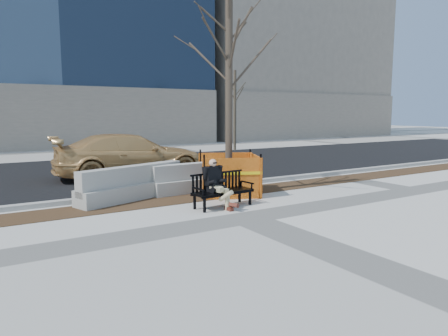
{
  "coord_description": "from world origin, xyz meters",
  "views": [
    {
      "loc": [
        -5.11,
        -7.34,
        2.34
      ],
      "look_at": [
        0.54,
        1.79,
        0.88
      ],
      "focal_mm": 32.93,
      "sensor_mm": 36.0,
      "label": 1
    }
  ],
  "objects_px": {
    "tree_fence": "(229,194)",
    "jersey_barrier_right": "(200,191)",
    "seated_man": "(215,208)",
    "sedan": "(132,177)",
    "bench": "(223,207)",
    "jersey_barrier_left": "(133,199)"
  },
  "relations": [
    {
      "from": "tree_fence",
      "to": "jersey_barrier_right",
      "type": "xyz_separation_m",
      "value": [
        -0.52,
        0.82,
        0.0
      ]
    },
    {
      "from": "seated_man",
      "to": "sedan",
      "type": "distance_m",
      "value": 5.83
    },
    {
      "from": "bench",
      "to": "seated_man",
      "type": "distance_m",
      "value": 0.22
    },
    {
      "from": "jersey_barrier_left",
      "to": "jersey_barrier_right",
      "type": "height_order",
      "value": "jersey_barrier_left"
    },
    {
      "from": "sedan",
      "to": "jersey_barrier_right",
      "type": "bearing_deg",
      "value": -162.39
    },
    {
      "from": "bench",
      "to": "seated_man",
      "type": "height_order",
      "value": "seated_man"
    },
    {
      "from": "bench",
      "to": "sedan",
      "type": "bearing_deg",
      "value": 87.74
    },
    {
      "from": "jersey_barrier_left",
      "to": "jersey_barrier_right",
      "type": "distance_m",
      "value": 2.08
    },
    {
      "from": "bench",
      "to": "jersey_barrier_left",
      "type": "bearing_deg",
      "value": 122.26
    },
    {
      "from": "bench",
      "to": "jersey_barrier_right",
      "type": "relative_size",
      "value": 0.54
    },
    {
      "from": "sedan",
      "to": "jersey_barrier_left",
      "type": "bearing_deg",
      "value": 166.73
    },
    {
      "from": "seated_man",
      "to": "sedan",
      "type": "bearing_deg",
      "value": 85.6
    },
    {
      "from": "seated_man",
      "to": "jersey_barrier_left",
      "type": "relative_size",
      "value": 0.37
    },
    {
      "from": "bench",
      "to": "seated_man",
      "type": "bearing_deg",
      "value": 168.53
    },
    {
      "from": "bench",
      "to": "jersey_barrier_left",
      "type": "xyz_separation_m",
      "value": [
        -1.6,
        2.06,
        0.0
      ]
    },
    {
      "from": "sedan",
      "to": "jersey_barrier_left",
      "type": "relative_size",
      "value": 1.68
    },
    {
      "from": "bench",
      "to": "seated_man",
      "type": "xyz_separation_m",
      "value": [
        -0.22,
        0.02,
        0.0
      ]
    },
    {
      "from": "sedan",
      "to": "tree_fence",
      "type": "bearing_deg",
      "value": -158.31
    },
    {
      "from": "bench",
      "to": "sedan",
      "type": "relative_size",
      "value": 0.3
    },
    {
      "from": "bench",
      "to": "jersey_barrier_right",
      "type": "bearing_deg",
      "value": 71.73
    },
    {
      "from": "tree_fence",
      "to": "seated_man",
      "type": "bearing_deg",
      "value": -133.42
    },
    {
      "from": "tree_fence",
      "to": "jersey_barrier_right",
      "type": "height_order",
      "value": "tree_fence"
    }
  ]
}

